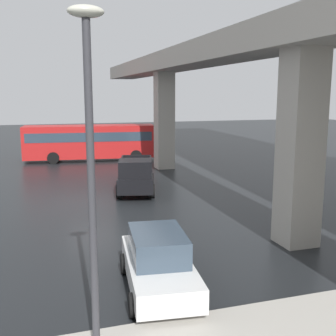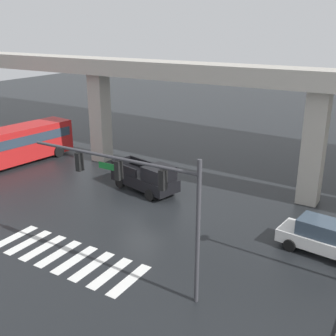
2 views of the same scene
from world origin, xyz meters
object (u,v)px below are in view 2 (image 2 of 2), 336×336
Objects in this scene: pickup_truck at (147,178)px; city_bus at (10,145)px; sedan_white at (322,237)px; traffic_signal_mast at (141,187)px.

city_bus is (-12.67, -1.04, 0.73)m from pickup_truck.
pickup_truck is 1.21× the size of sedan_white.
city_bus is 1.27× the size of traffic_signal_mast.
traffic_signal_mast is (5.73, -8.85, 3.57)m from pickup_truck.
pickup_truck is at bearing 170.01° from sedan_white.
traffic_signal_mast is at bearing -132.71° from sedan_white.
sedan_white is at bearing -2.49° from city_bus.
pickup_truck is 11.14m from traffic_signal_mast.
sedan_white is 9.90m from traffic_signal_mast.
pickup_truck is 0.62× the size of traffic_signal_mast.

